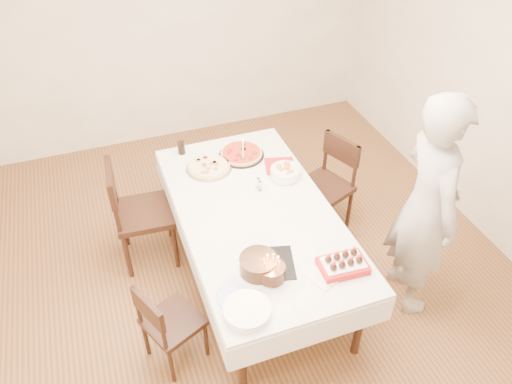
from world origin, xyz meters
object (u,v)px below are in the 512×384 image
object	(u,v)px
chair_right_savory	(323,188)
chair_left_savory	(145,213)
cola_glass	(181,148)
strawberry_box	(343,265)
birthday_cake	(271,268)
pizza_pepperoni	(241,154)
pasta_bowl	(285,173)
chair_left_dessert	(173,322)
pizza_white	(209,167)
taper_candle	(243,150)
dining_table	(256,246)
person	(426,208)
layer_cake	(258,265)

from	to	relation	value
chair_right_savory	chair_left_savory	size ratio (longest dim) A/B	0.92
chair_left_savory	cola_glass	bearing A→B (deg)	-133.99
chair_right_savory	strawberry_box	xyz separation A→B (m)	(-0.45, -1.15, 0.33)
chair_right_savory	strawberry_box	size ratio (longest dim) A/B	2.87
birthday_cake	cola_glass	bearing A→B (deg)	97.67
pizza_pepperoni	pasta_bowl	size ratio (longest dim) A/B	1.63
chair_left_savory	pasta_bowl	distance (m)	1.23
strawberry_box	chair_left_savory	bearing A→B (deg)	131.01
chair_left_dessert	birthday_cake	bearing A→B (deg)	142.80
chair_left_savory	pizza_pepperoni	distance (m)	0.98
pizza_white	birthday_cake	distance (m)	1.31
taper_candle	strawberry_box	world-z (taller)	taper_candle
dining_table	person	xyz separation A→B (m)	(1.10, -0.57, 0.55)
dining_table	chair_left_savory	world-z (taller)	chair_left_savory
pizza_pepperoni	birthday_cake	world-z (taller)	birthday_cake
cola_glass	layer_cake	size ratio (longest dim) A/B	0.36
taper_candle	cola_glass	distance (m)	0.57
pizza_pepperoni	cola_glass	xyz separation A→B (m)	(-0.49, 0.22, 0.04)
chair_right_savory	birthday_cake	xyz separation A→B (m)	(-0.93, -1.06, 0.39)
dining_table	pizza_white	distance (m)	0.78
pizza_pepperoni	strawberry_box	distance (m)	1.51
chair_left_savory	taper_candle	world-z (taller)	taper_candle
birthday_cake	taper_candle	bearing A→B (deg)	79.18
cola_glass	person	bearing A→B (deg)	-46.36
taper_candle	layer_cake	bearing A→B (deg)	-104.22
pizza_pepperoni	layer_cake	world-z (taller)	layer_cake
dining_table	person	distance (m)	1.36
chair_left_dessert	layer_cake	size ratio (longest dim) A/B	2.38
layer_cake	strawberry_box	distance (m)	0.57
person	strawberry_box	bearing A→B (deg)	112.19
cola_glass	layer_cake	bearing A→B (deg)	-84.10
pasta_bowl	strawberry_box	xyz separation A→B (m)	(-0.03, -1.07, -0.01)
chair_right_savory	chair_left_savory	xyz separation A→B (m)	(-1.59, 0.16, 0.04)
dining_table	pizza_pepperoni	world-z (taller)	pizza_pepperoni
chair_right_savory	strawberry_box	world-z (taller)	chair_right_savory
pasta_bowl	birthday_cake	world-z (taller)	birthday_cake
chair_right_savory	chair_left_dessert	xyz separation A→B (m)	(-1.60, -0.91, -0.07)
pasta_bowl	chair_left_dessert	bearing A→B (deg)	-144.78
cola_glass	layer_cake	xyz separation A→B (m)	(0.16, -1.54, 0.01)
person	birthday_cake	world-z (taller)	person
chair_left_savory	strawberry_box	xyz separation A→B (m)	(1.14, -1.31, 0.29)
dining_table	taper_candle	xyz separation A→B (m)	(0.11, 0.64, 0.50)
birthday_cake	chair_left_dessert	bearing A→B (deg)	166.79
person	strawberry_box	distance (m)	0.79
chair_right_savory	birthday_cake	bearing A→B (deg)	-152.56
chair_left_dessert	person	xyz separation A→B (m)	(1.90, -0.06, 0.54)
strawberry_box	pizza_white	bearing A→B (deg)	111.19
chair_left_dessert	birthday_cake	xyz separation A→B (m)	(0.67, -0.16, 0.46)
pizza_pepperoni	pasta_bowl	world-z (taller)	pasta_bowl
chair_right_savory	pizza_white	size ratio (longest dim) A/B	2.33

